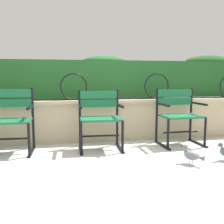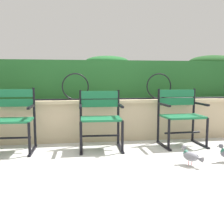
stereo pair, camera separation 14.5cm
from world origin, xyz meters
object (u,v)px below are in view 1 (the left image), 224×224
at_px(park_chair_right, 179,114).
at_px(pigeon_far_side, 192,155).
at_px(park_chair_centre, 100,117).
at_px(park_chair_left, 10,118).

relative_size(park_chair_right, pigeon_far_side, 3.22).
distance_m(park_chair_centre, pigeon_far_side, 1.36).
height_order(park_chair_left, park_chair_right, park_chair_left).
bearing_deg(park_chair_left, park_chair_centre, -1.99).
relative_size(park_chair_centre, park_chair_right, 0.99).
relative_size(park_chair_left, pigeon_far_side, 3.32).
height_order(park_chair_right, pigeon_far_side, park_chair_right).
bearing_deg(park_chair_centre, park_chair_left, 178.01).
height_order(park_chair_left, park_chair_centre, park_chair_left).
bearing_deg(pigeon_far_side, park_chair_left, 156.35).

